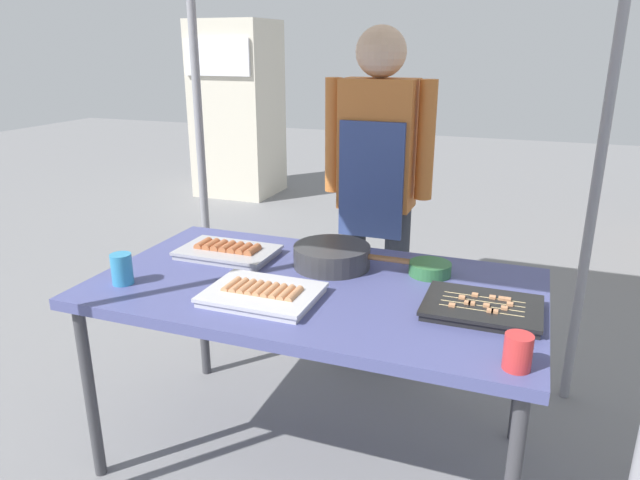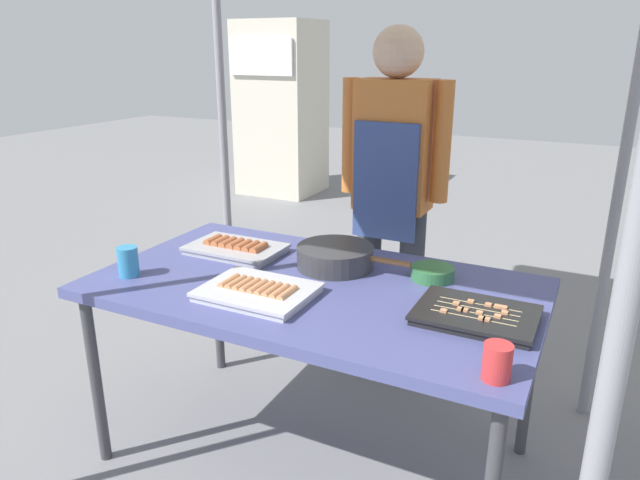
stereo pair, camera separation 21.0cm
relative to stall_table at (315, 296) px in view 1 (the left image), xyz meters
The scene contains 11 objects.
ground_plane 0.70m from the stall_table, ahead, with size 18.00×18.00×0.00m, color slate.
stall_table is the anchor object (origin of this frame).
tray_grilled_sausages 0.24m from the stall_table, 121.41° to the right, with size 0.38×0.29×0.05m.
tray_meat_skewers 0.60m from the stall_table, ahead, with size 0.37×0.28×0.04m.
tray_pork_links 0.47m from the stall_table, 162.01° to the left, with size 0.39×0.25×0.05m.
cooking_wok 0.21m from the stall_table, 90.84° to the left, with size 0.46×0.30×0.09m.
condiment_bowl 0.45m from the stall_table, 31.57° to the left, with size 0.16×0.16×0.05m, color #33723F.
drink_cup_near_edge 0.70m from the stall_table, 159.23° to the right, with size 0.08×0.08×0.11m, color #338CBF.
drink_cup_by_wok 0.81m from the stall_table, 26.80° to the right, with size 0.08×0.08×0.10m, color red.
vendor_woman 0.84m from the stall_table, 89.28° to the left, with size 0.52×0.23×1.66m.
neighbor_stall_left 4.53m from the stall_table, 121.67° to the left, with size 0.81×0.77×1.83m.
Camera 1 is at (0.70, -1.82, 1.57)m, focal length 32.62 mm.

